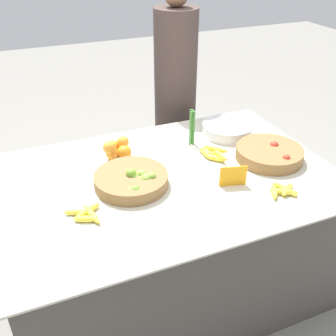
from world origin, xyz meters
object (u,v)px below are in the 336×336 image
object	(u,v)px
lime_bowl	(132,180)
metal_bowl	(227,129)
tomato_basket	(269,154)
price_sign	(233,176)
vendor_person	(175,107)

from	to	relation	value
lime_bowl	metal_bowl	bearing A→B (deg)	23.86
tomato_basket	lime_bowl	bearing A→B (deg)	177.10
price_sign	tomato_basket	bearing A→B (deg)	40.84
lime_bowl	price_sign	distance (m)	0.50
metal_bowl	vendor_person	bearing A→B (deg)	100.24
price_sign	metal_bowl	bearing A→B (deg)	78.45
lime_bowl	price_sign	bearing A→B (deg)	-22.30
vendor_person	tomato_basket	bearing A→B (deg)	-80.28
tomato_basket	price_sign	xyz separation A→B (m)	(-0.32, -0.15, 0.02)
metal_bowl	price_sign	world-z (taller)	price_sign
tomato_basket	price_sign	distance (m)	0.35
metal_bowl	vendor_person	distance (m)	0.58
lime_bowl	tomato_basket	size ratio (longest dim) A/B	1.00
metal_bowl	price_sign	bearing A→B (deg)	-117.40
tomato_basket	vendor_person	bearing A→B (deg)	99.72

